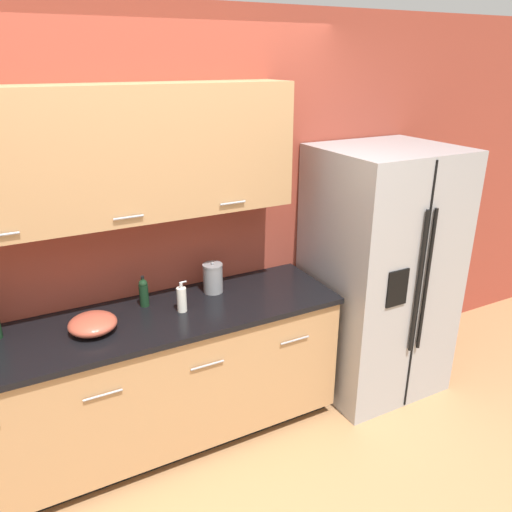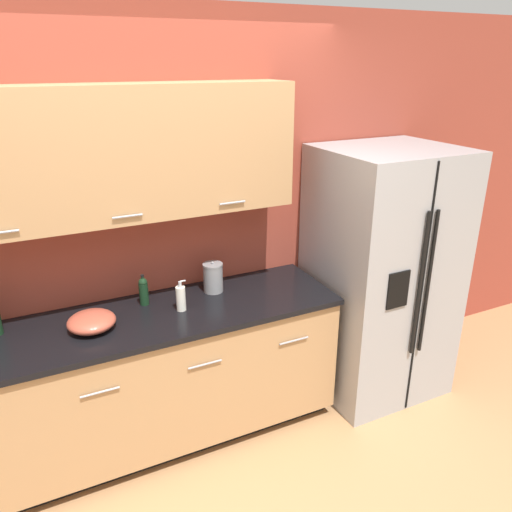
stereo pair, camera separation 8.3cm
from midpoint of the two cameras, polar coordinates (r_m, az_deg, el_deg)
name	(u,v)px [view 1 (the left image)]	position (r m, az deg, el deg)	size (l,w,h in m)	color
ground_plane	(225,510)	(3.06, -4.38, -26.94)	(14.00, 14.00, 0.00)	#B27F51
wall_back	(144,213)	(3.07, -13.49, 4.81)	(10.00, 0.39, 2.60)	#993D2D
counter_unit	(144,383)	(3.21, -13.38, -13.98)	(2.43, 0.64, 0.90)	black
refrigerator	(378,273)	(3.63, 13.17, -1.86)	(0.88, 0.82, 1.77)	#9E9EA0
soap_dispenser	(182,299)	(2.98, -9.28, -4.88)	(0.06, 0.06, 0.19)	silver
oil_bottle	(144,292)	(3.08, -13.47, -4.02)	(0.06, 0.06, 0.19)	black
steel_canister	(213,278)	(3.19, -5.69, -2.51)	(0.13, 0.13, 0.21)	gray
mixing_bowl	(93,324)	(2.89, -18.95, -7.34)	(0.26, 0.26, 0.10)	#B24C38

